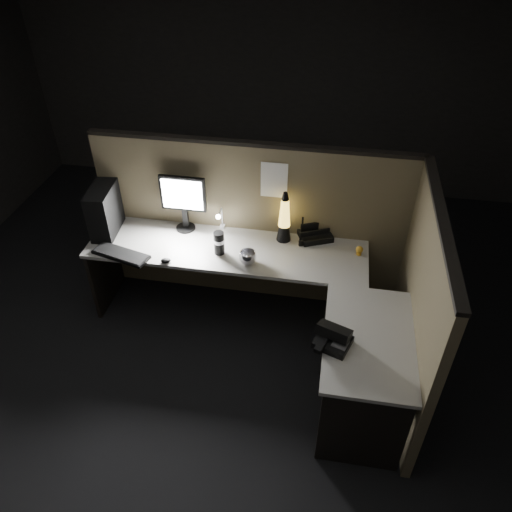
% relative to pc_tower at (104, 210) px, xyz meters
% --- Properties ---
extents(floor, '(6.00, 6.00, 0.00)m').
position_rel_pc_tower_xyz_m(floor, '(1.20, -0.67, -0.94)').
color(floor, black).
rests_on(floor, ground).
extents(room_shell, '(6.00, 6.00, 6.00)m').
position_rel_pc_tower_xyz_m(room_shell, '(1.20, -0.67, 0.68)').
color(room_shell, silver).
rests_on(room_shell, ground).
extents(partition_back, '(2.66, 0.06, 1.50)m').
position_rel_pc_tower_xyz_m(partition_back, '(1.20, 0.26, -0.19)').
color(partition_back, brown).
rests_on(partition_back, ground).
extents(partition_right, '(0.06, 1.66, 1.50)m').
position_rel_pc_tower_xyz_m(partition_right, '(2.53, -0.57, -0.19)').
color(partition_right, brown).
rests_on(partition_right, ground).
extents(desk, '(2.60, 1.60, 0.73)m').
position_rel_pc_tower_xyz_m(desk, '(1.38, -0.42, -0.36)').
color(desk, '#A5A29C').
rests_on(desk, ground).
extents(pc_tower, '(0.21, 0.41, 0.41)m').
position_rel_pc_tower_xyz_m(pc_tower, '(0.00, 0.00, 0.00)').
color(pc_tower, black).
rests_on(pc_tower, desk).
extents(monitor, '(0.39, 0.17, 0.50)m').
position_rel_pc_tower_xyz_m(monitor, '(0.64, 0.16, 0.09)').
color(monitor, black).
rests_on(monitor, desk).
extents(keyboard, '(0.50, 0.27, 0.02)m').
position_rel_pc_tower_xyz_m(keyboard, '(0.24, -0.31, -0.20)').
color(keyboard, black).
rests_on(keyboard, desk).
extents(mouse, '(0.09, 0.08, 0.03)m').
position_rel_pc_tower_xyz_m(mouse, '(0.62, -0.33, -0.19)').
color(mouse, black).
rests_on(mouse, desk).
extents(clip_lamp, '(0.04, 0.17, 0.22)m').
position_rel_pc_tower_xyz_m(clip_lamp, '(0.95, 0.15, -0.08)').
color(clip_lamp, white).
rests_on(clip_lamp, desk).
extents(organizer, '(0.33, 0.31, 0.20)m').
position_rel_pc_tower_xyz_m(organizer, '(1.75, 0.22, -0.16)').
color(organizer, black).
rests_on(organizer, desk).
extents(lava_lamp, '(0.12, 0.12, 0.45)m').
position_rel_pc_tower_xyz_m(lava_lamp, '(1.50, 0.13, -0.02)').
color(lava_lamp, black).
rests_on(lava_lamp, desk).
extents(travel_mug, '(0.09, 0.09, 0.20)m').
position_rel_pc_tower_xyz_m(travel_mug, '(1.01, -0.14, -0.11)').
color(travel_mug, black).
rests_on(travel_mug, desk).
extents(steel_mug, '(0.17, 0.17, 0.11)m').
position_rel_pc_tower_xyz_m(steel_mug, '(1.26, -0.23, -0.15)').
color(steel_mug, '#B6B6BD').
rests_on(steel_mug, desk).
extents(figurine, '(0.06, 0.06, 0.06)m').
position_rel_pc_tower_xyz_m(figurine, '(2.12, 0.03, -0.16)').
color(figurine, gold).
rests_on(figurine, desk).
extents(pinned_paper, '(0.21, 0.00, 0.31)m').
position_rel_pc_tower_xyz_m(pinned_paper, '(1.39, 0.23, 0.29)').
color(pinned_paper, white).
rests_on(pinned_paper, partition_back).
extents(desk_phone, '(0.28, 0.27, 0.13)m').
position_rel_pc_tower_xyz_m(desk_phone, '(1.96, -0.96, -0.16)').
color(desk_phone, black).
rests_on(desk_phone, desk).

